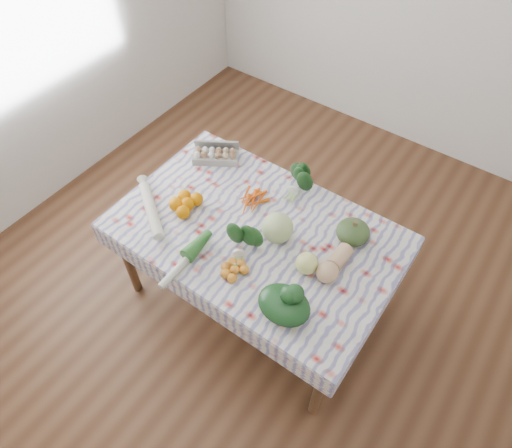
# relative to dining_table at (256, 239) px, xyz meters

# --- Properties ---
(ground) EXTENTS (4.50, 4.50, 0.00)m
(ground) POSITION_rel_dining_table_xyz_m (0.00, 0.00, -0.68)
(ground) COLOR #512F1B
(ground) RESTS_ON ground
(dining_table) EXTENTS (1.60, 1.00, 0.75)m
(dining_table) POSITION_rel_dining_table_xyz_m (0.00, 0.00, 0.00)
(dining_table) COLOR brown
(dining_table) RESTS_ON ground
(tablecloth) EXTENTS (1.66, 1.06, 0.01)m
(tablecloth) POSITION_rel_dining_table_xyz_m (0.00, 0.00, 0.08)
(tablecloth) COLOR white
(tablecloth) RESTS_ON dining_table
(egg_carton) EXTENTS (0.32, 0.26, 0.08)m
(egg_carton) POSITION_rel_dining_table_xyz_m (-0.57, 0.33, 0.12)
(egg_carton) COLOR #A7A7A2
(egg_carton) RESTS_ON tablecloth
(carrot_bunch) EXTENTS (0.22, 0.20, 0.04)m
(carrot_bunch) POSITION_rel_dining_table_xyz_m (-0.16, 0.14, 0.10)
(carrot_bunch) COLOR #F25C0D
(carrot_bunch) RESTS_ON tablecloth
(kale_bunch) EXTENTS (0.21, 0.19, 0.16)m
(kale_bunch) POSITION_rel_dining_table_xyz_m (0.01, 0.42, 0.16)
(kale_bunch) COLOR #143813
(kale_bunch) RESTS_ON tablecloth
(kabocha_squash) EXTENTS (0.25, 0.25, 0.13)m
(kabocha_squash) POSITION_rel_dining_table_xyz_m (0.49, 0.27, 0.15)
(kabocha_squash) COLOR #3A5428
(kabocha_squash) RESTS_ON tablecloth
(cabbage) EXTENTS (0.23, 0.23, 0.18)m
(cabbage) POSITION_rel_dining_table_xyz_m (0.13, 0.03, 0.17)
(cabbage) COLOR #B9D082
(cabbage) RESTS_ON tablecloth
(butternut_squash) EXTENTS (0.13, 0.26, 0.12)m
(butternut_squash) POSITION_rel_dining_table_xyz_m (0.50, 0.02, 0.14)
(butternut_squash) COLOR tan
(butternut_squash) RESTS_ON tablecloth
(orange_cluster) EXTENTS (0.27, 0.27, 0.09)m
(orange_cluster) POSITION_rel_dining_table_xyz_m (-0.44, -0.11, 0.13)
(orange_cluster) COLOR orange
(orange_cluster) RESTS_ON tablecloth
(broccoli) EXTENTS (0.23, 0.23, 0.12)m
(broccoli) POSITION_rel_dining_table_xyz_m (0.01, -0.17, 0.14)
(broccoli) COLOR #1B4719
(broccoli) RESTS_ON tablecloth
(mandarin_cluster) EXTENTS (0.23, 0.23, 0.06)m
(mandarin_cluster) POSITION_rel_dining_table_xyz_m (0.08, -0.31, 0.11)
(mandarin_cluster) COLOR orange
(mandarin_cluster) RESTS_ON tablecloth
(grapefruit) EXTENTS (0.15, 0.15, 0.12)m
(grapefruit) POSITION_rel_dining_table_xyz_m (0.38, -0.07, 0.15)
(grapefruit) COLOR #EDF281
(grapefruit) RESTS_ON tablecloth
(spinach_bag) EXTENTS (0.32, 0.28, 0.12)m
(spinach_bag) POSITION_rel_dining_table_xyz_m (0.42, -0.35, 0.15)
(spinach_bag) COLOR #123516
(spinach_bag) RESTS_ON tablecloth
(daikon) EXTENTS (0.41, 0.31, 0.07)m
(daikon) POSITION_rel_dining_table_xyz_m (-0.59, -0.26, 0.12)
(daikon) COLOR silver
(daikon) RESTS_ON tablecloth
(leek) EXTENTS (0.05, 0.41, 0.05)m
(leek) POSITION_rel_dining_table_xyz_m (-0.18, -0.42, 0.11)
(leek) COLOR silver
(leek) RESTS_ON tablecloth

